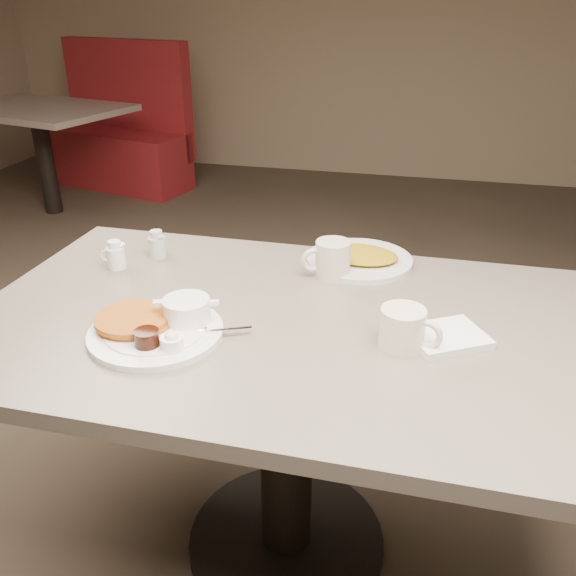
% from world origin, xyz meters
% --- Properties ---
extents(room, '(7.04, 8.04, 2.84)m').
position_xyz_m(room, '(0.00, 0.00, 1.40)').
color(room, '#4C3F33').
rests_on(room, ground).
extents(diner_table, '(1.50, 0.90, 0.75)m').
position_xyz_m(diner_table, '(0.00, 0.00, 0.58)').
color(diner_table, slate).
rests_on(diner_table, ground).
extents(main_plate, '(0.39, 0.37, 0.07)m').
position_xyz_m(main_plate, '(-0.26, -0.13, 0.77)').
color(main_plate, white).
rests_on(main_plate, diner_table).
extents(coffee_mug_near, '(0.15, 0.12, 0.09)m').
position_xyz_m(coffee_mug_near, '(0.28, -0.06, 0.80)').
color(coffee_mug_near, white).
rests_on(coffee_mug_near, diner_table).
extents(napkin, '(0.21, 0.20, 0.02)m').
position_xyz_m(napkin, '(0.37, -0.01, 0.76)').
color(napkin, white).
rests_on(napkin, diner_table).
extents(coffee_mug_far, '(0.14, 0.12, 0.10)m').
position_xyz_m(coffee_mug_far, '(0.06, 0.25, 0.80)').
color(coffee_mug_far, beige).
rests_on(coffee_mug_far, diner_table).
extents(creamer_left, '(0.07, 0.06, 0.08)m').
position_xyz_m(creamer_left, '(-0.53, 0.17, 0.79)').
color(creamer_left, white).
rests_on(creamer_left, diner_table).
extents(creamer_right, '(0.06, 0.06, 0.08)m').
position_xyz_m(creamer_right, '(-0.45, 0.27, 0.79)').
color(creamer_right, beige).
rests_on(creamer_right, diner_table).
extents(hash_plate, '(0.33, 0.33, 0.04)m').
position_xyz_m(hash_plate, '(0.12, 0.36, 0.76)').
color(hash_plate, silver).
rests_on(hash_plate, diner_table).
extents(booth_back_left, '(1.46, 1.61, 1.12)m').
position_xyz_m(booth_back_left, '(-2.19, 3.13, 0.41)').
color(booth_back_left, maroon).
rests_on(booth_back_left, ground).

